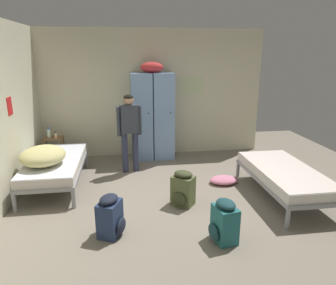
% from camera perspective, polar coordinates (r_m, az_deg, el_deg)
% --- Properties ---
extents(ground_plane, '(8.53, 8.53, 0.00)m').
position_cam_1_polar(ground_plane, '(4.81, 0.46, -11.83)').
color(ground_plane, gray).
extents(room_backdrop, '(4.94, 5.39, 2.76)m').
position_cam_1_polar(room_backdrop, '(5.60, -14.56, 6.62)').
color(room_backdrop, beige).
rests_on(room_backdrop, ground_plane).
extents(locker_bank, '(0.90, 0.55, 2.07)m').
position_cam_1_polar(locker_bank, '(6.74, -2.86, 5.13)').
color(locker_bank, '#7A9ECC').
rests_on(locker_bank, ground_plane).
extents(shelf_unit, '(0.38, 0.30, 0.57)m').
position_cam_1_polar(shelf_unit, '(6.90, -20.11, -0.93)').
color(shelf_unit, brown).
rests_on(shelf_unit, ground_plane).
extents(bed_left_rear, '(0.90, 1.90, 0.49)m').
position_cam_1_polar(bed_left_rear, '(5.77, -19.93, -3.83)').
color(bed_left_rear, gray).
rests_on(bed_left_rear, ground_plane).
extents(bed_right, '(0.90, 1.90, 0.49)m').
position_cam_1_polar(bed_right, '(5.33, 20.55, -5.54)').
color(bed_right, gray).
rests_on(bed_right, ground_plane).
extents(bedding_heap, '(0.71, 0.82, 0.30)m').
position_cam_1_polar(bedding_heap, '(5.47, -21.89, -2.25)').
color(bedding_heap, '#D1C67F').
rests_on(bedding_heap, bed_left_rear).
extents(person_traveler, '(0.47, 0.25, 1.51)m').
position_cam_1_polar(person_traveler, '(5.96, -7.08, 2.97)').
color(person_traveler, '#2D334C').
rests_on(person_traveler, ground_plane).
extents(water_bottle, '(0.07, 0.07, 0.21)m').
position_cam_1_polar(water_bottle, '(6.86, -20.98, 1.64)').
color(water_bottle, silver).
rests_on(water_bottle, shelf_unit).
extents(lotion_bottle, '(0.06, 0.06, 0.13)m').
position_cam_1_polar(lotion_bottle, '(6.78, -19.82, 1.27)').
color(lotion_bottle, beige).
rests_on(lotion_bottle, shelf_unit).
extents(backpack_navy, '(0.40, 0.39, 0.55)m').
position_cam_1_polar(backpack_navy, '(4.11, -10.48, -13.18)').
color(backpack_navy, navy).
rests_on(backpack_navy, ground_plane).
extents(backpack_olive, '(0.41, 0.42, 0.55)m').
position_cam_1_polar(backpack_olive, '(4.79, 2.72, -8.50)').
color(backpack_olive, '#566038').
rests_on(backpack_olive, ground_plane).
extents(backpack_teal, '(0.37, 0.36, 0.55)m').
position_cam_1_polar(backpack_teal, '(4.00, 10.22, -14.10)').
color(backpack_teal, '#23666B').
rests_on(backpack_teal, ground_plane).
extents(clothes_pile_pink, '(0.50, 0.36, 0.13)m').
position_cam_1_polar(clothes_pile_pink, '(5.69, 10.15, -6.77)').
color(clothes_pile_pink, pink).
rests_on(clothes_pile_pink, ground_plane).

